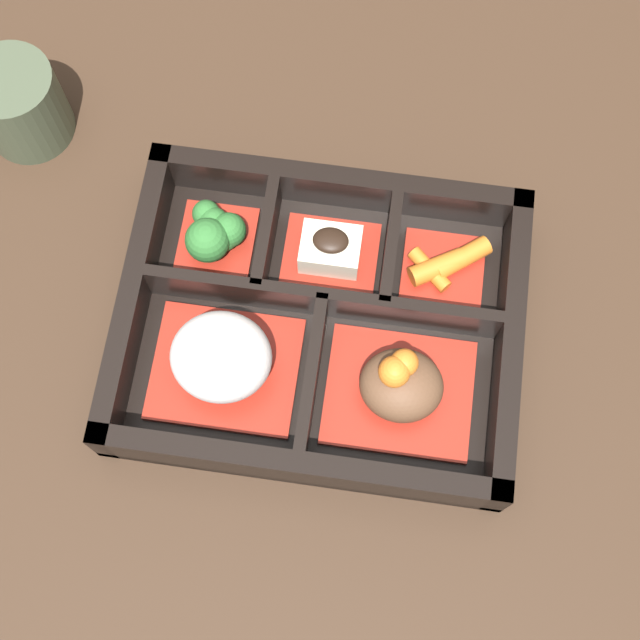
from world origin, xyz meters
TOP-DOWN VIEW (x-y plane):
  - ground_plane at (0.00, 0.00)m, footprint 3.00×3.00m
  - bento_base at (0.00, 0.00)m, footprint 0.27×0.22m
  - bento_rim at (0.00, -0.00)m, footprint 0.27×0.22m
  - bowl_stew at (-0.06, 0.04)m, footprint 0.10×0.08m
  - bowl_rice at (0.06, 0.04)m, footprint 0.10×0.08m
  - bowl_carrots at (-0.08, -0.05)m, footprint 0.06×0.06m
  - bowl_tofu at (0.00, -0.05)m, footprint 0.07×0.06m
  - bowl_greens at (0.08, -0.05)m, footprint 0.05×0.06m
  - tea_cup at (0.24, -0.13)m, footprint 0.07×0.07m

SIDE VIEW (x-z plane):
  - ground_plane at x=0.00m, z-range 0.00..0.00m
  - bento_base at x=0.00m, z-range 0.00..0.01m
  - bowl_carrots at x=-0.08m, z-range 0.01..0.03m
  - bowl_tofu at x=0.00m, z-range 0.00..0.04m
  - bento_rim at x=0.00m, z-range 0.00..0.04m
  - bowl_greens at x=0.08m, z-range 0.01..0.04m
  - bowl_stew at x=-0.06m, z-range 0.00..0.06m
  - tea_cup at x=0.24m, z-range 0.00..0.07m
  - bowl_rice at x=0.06m, z-range 0.01..0.06m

